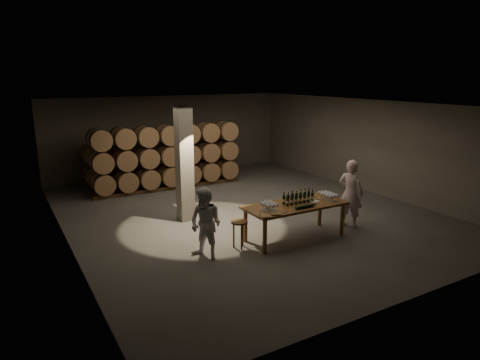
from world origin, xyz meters
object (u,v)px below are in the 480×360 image
person_woman (206,224)px  plate (315,201)px  bottle_cluster (298,198)px  stool (239,226)px  tasting_table (295,208)px  notebook_near (275,214)px  person_man (350,193)px

person_woman → plate: bearing=60.2°
bottle_cluster → plate: bearing=-19.2°
stool → person_woman: person_woman is taller
tasting_table → stool: 1.54m
notebook_near → stool: notebook_near is taller
tasting_table → notebook_near: bearing=-154.9°
bottle_cluster → notebook_near: bearing=-154.9°
plate → notebook_near: (-1.45, -0.34, 0.01)m
plate → stool: 2.10m
plate → person_woman: 2.99m
bottle_cluster → person_woman: 2.58m
tasting_table → person_man: person_man is taller
stool → person_woman: bearing=-172.3°
stool → person_man: bearing=-3.4°
stool → person_man: person_man is taller
tasting_table → stool: size_ratio=3.88×
tasting_table → bottle_cluster: (0.14, 0.07, 0.22)m
notebook_near → person_man: size_ratio=0.12×
person_woman → stool: bearing=70.1°
plate → person_woman: size_ratio=0.15×
bottle_cluster → person_woman: person_woman is taller
notebook_near → person_woman: person_woman is taller
tasting_table → person_man: bearing=-1.0°
plate → tasting_table: bearing=172.0°
person_woman → notebook_near: bearing=45.7°
notebook_near → stool: bearing=150.9°
person_man → bottle_cluster: bearing=60.8°
stool → person_woman: size_ratio=0.41×
notebook_near → person_man: person_man is taller
bottle_cluster → person_man: bearing=-3.3°
notebook_near → person_man: 2.75m
tasting_table → person_woman: 2.44m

